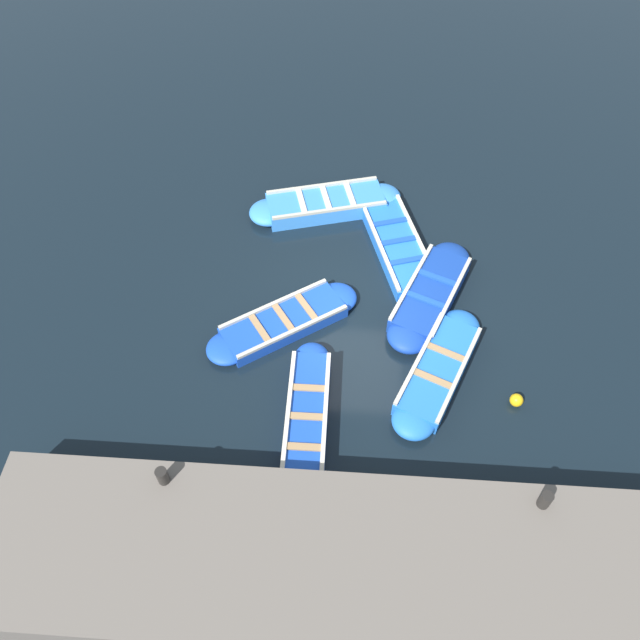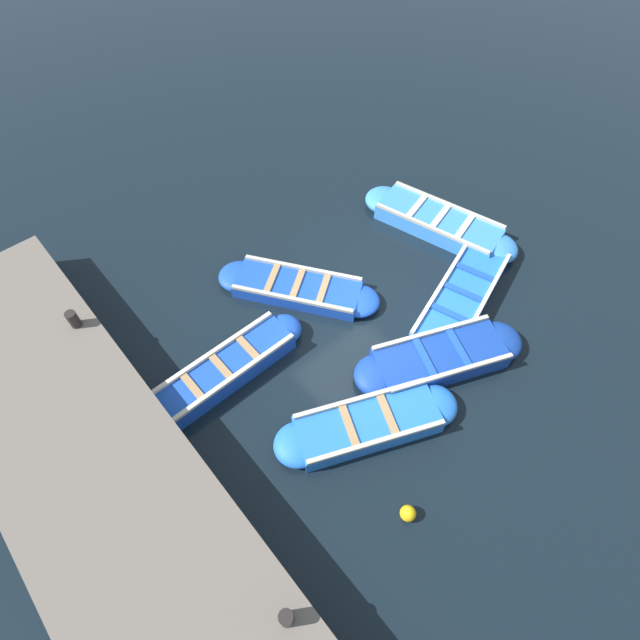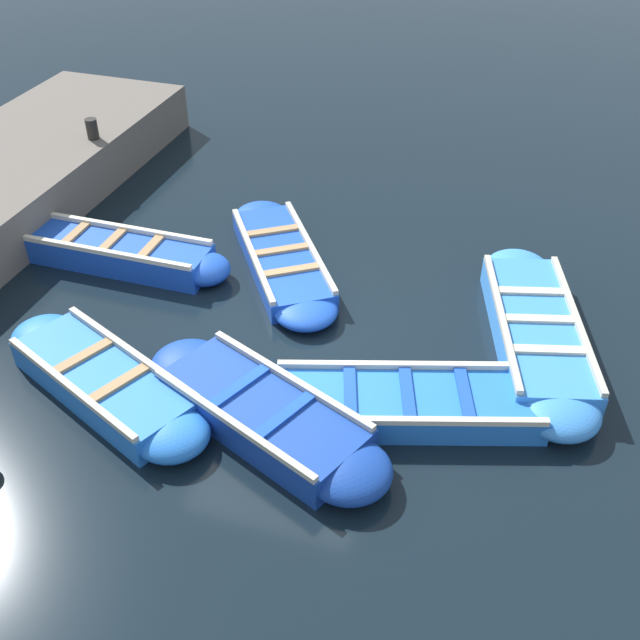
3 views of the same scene
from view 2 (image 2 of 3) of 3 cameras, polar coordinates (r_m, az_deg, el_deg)
name	(u,v)px [view 2 (image 2 of 3)]	position (r m, az deg, el deg)	size (l,w,h in m)	color
ground_plane	(370,321)	(10.45, 5.71, -0.07)	(120.00, 120.00, 0.00)	black
boat_near_quay	(438,223)	(12.36, 13.38, 10.74)	(1.94, 3.99, 0.45)	#3884E0
boat_centre	(440,358)	(9.95, 13.51, -4.23)	(3.57, 2.23, 0.45)	navy
boat_inner_gap	(368,424)	(9.09, 5.46, -11.78)	(3.48, 2.17, 0.43)	blue
boat_broadside	(298,288)	(10.75, -2.57, 3.65)	(2.75, 3.45, 0.36)	#1947B7
boat_far_corner	(461,297)	(10.99, 15.84, 2.53)	(4.14, 2.10, 0.38)	blue
boat_end_of_row	(223,372)	(9.69, -11.08, -5.86)	(3.70, 0.80, 0.46)	#1947B7
quay_wall	(113,498)	(8.99, -22.60, -18.28)	(2.80, 11.84, 0.85)	#605951
bollard_north	(286,618)	(7.50, -3.86, -30.86)	(0.20, 0.20, 0.35)	black
bollard_mid_north	(73,319)	(10.23, -26.36, 0.09)	(0.20, 0.20, 0.35)	black
buoy_orange_near	(408,513)	(8.73, 10.01, -20.93)	(0.26, 0.26, 0.26)	#EAB214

